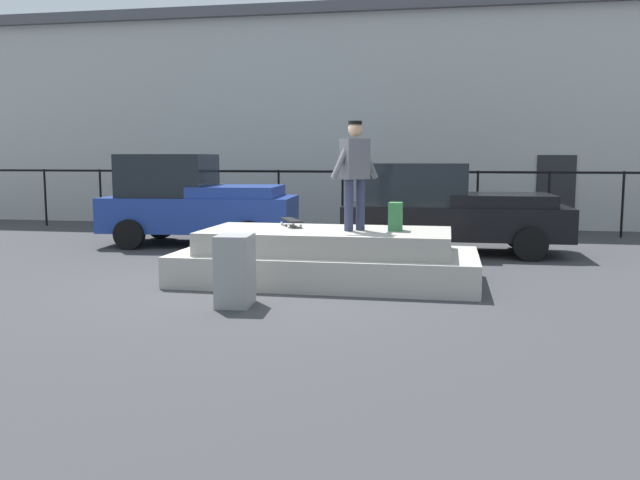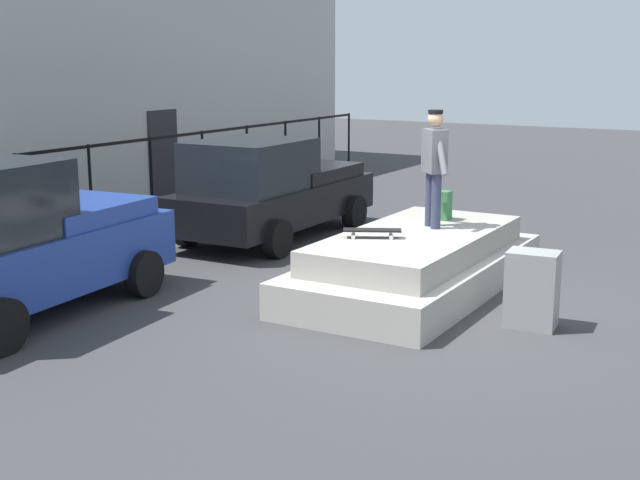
{
  "view_description": "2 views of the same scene",
  "coord_description": "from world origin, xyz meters",
  "px_view_note": "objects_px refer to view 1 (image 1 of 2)",
  "views": [
    {
      "loc": [
        2.71,
        -9.72,
        1.94
      ],
      "look_at": [
        0.57,
        1.42,
        0.54
      ],
      "focal_mm": 37.59,
      "sensor_mm": 36.0,
      "label": 1
    },
    {
      "loc": [
        -9.88,
        -4.19,
        3.22
      ],
      "look_at": [
        0.28,
        1.7,
        0.68
      ],
      "focal_mm": 47.95,
      "sensor_mm": 36.0,
      "label": 2
    }
  ],
  "objects_px": {
    "skateboard": "(291,220)",
    "car_blue_pickup_near": "(194,201)",
    "backpack": "(395,216)",
    "car_black_pickup_mid": "(447,209)",
    "utility_box": "(235,270)",
    "skateboarder": "(355,168)"
  },
  "relations": [
    {
      "from": "car_blue_pickup_near",
      "to": "skateboarder",
      "type": "bearing_deg",
      "value": -43.63
    },
    {
      "from": "backpack",
      "to": "car_black_pickup_mid",
      "type": "relative_size",
      "value": 0.1
    },
    {
      "from": "car_black_pickup_mid",
      "to": "utility_box",
      "type": "relative_size",
      "value": 4.8
    },
    {
      "from": "utility_box",
      "to": "skateboarder",
      "type": "bearing_deg",
      "value": 49.37
    },
    {
      "from": "car_blue_pickup_near",
      "to": "utility_box",
      "type": "bearing_deg",
      "value": -64.02
    },
    {
      "from": "skateboard",
      "to": "car_blue_pickup_near",
      "type": "height_order",
      "value": "car_blue_pickup_near"
    },
    {
      "from": "car_black_pickup_mid",
      "to": "utility_box",
      "type": "height_order",
      "value": "car_black_pickup_mid"
    },
    {
      "from": "skateboarder",
      "to": "car_black_pickup_mid",
      "type": "distance_m",
      "value": 4.04
    },
    {
      "from": "backpack",
      "to": "skateboarder",
      "type": "bearing_deg",
      "value": 102.33
    },
    {
      "from": "utility_box",
      "to": "backpack",
      "type": "bearing_deg",
      "value": 40.45
    },
    {
      "from": "backpack",
      "to": "utility_box",
      "type": "bearing_deg",
      "value": 136.55
    },
    {
      "from": "backpack",
      "to": "car_blue_pickup_near",
      "type": "bearing_deg",
      "value": 52.1
    },
    {
      "from": "skateboarder",
      "to": "backpack",
      "type": "bearing_deg",
      "value": 11.43
    },
    {
      "from": "car_blue_pickup_near",
      "to": "car_black_pickup_mid",
      "type": "height_order",
      "value": "car_blue_pickup_near"
    },
    {
      "from": "car_black_pickup_mid",
      "to": "car_blue_pickup_near",
      "type": "bearing_deg",
      "value": 177.25
    },
    {
      "from": "skateboard",
      "to": "utility_box",
      "type": "bearing_deg",
      "value": -95.56
    },
    {
      "from": "skateboarder",
      "to": "car_black_pickup_mid",
      "type": "height_order",
      "value": "skateboarder"
    },
    {
      "from": "backpack",
      "to": "utility_box",
      "type": "distance_m",
      "value": 2.83
    },
    {
      "from": "skateboard",
      "to": "backpack",
      "type": "xyz_separation_m",
      "value": [
        1.72,
        -0.29,
        0.12
      ]
    },
    {
      "from": "skateboarder",
      "to": "skateboard",
      "type": "distance_m",
      "value": 1.45
    },
    {
      "from": "backpack",
      "to": "skateboard",
      "type": "bearing_deg",
      "value": 81.36
    },
    {
      "from": "skateboarder",
      "to": "car_black_pickup_mid",
      "type": "relative_size",
      "value": 0.37
    }
  ]
}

